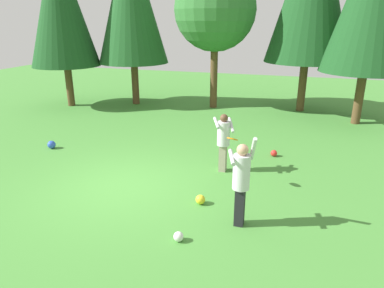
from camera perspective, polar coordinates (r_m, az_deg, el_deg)
name	(u,v)px	position (r m, az deg, el deg)	size (l,w,h in m)	color
ground_plane	(124,187)	(9.13, -10.98, -6.76)	(40.00, 40.00, 0.00)	#478C38
person_thrower	(241,178)	(7.03, 7.93, -5.42)	(0.60, 0.61, 1.93)	black
person_catcher	(223,138)	(9.56, 5.09, 0.97)	(0.66, 0.70, 1.62)	gray
frisbee	(232,139)	(8.52, 6.52, 0.82)	(0.33, 0.32, 0.13)	orange
ball_blue	(52,145)	(12.37, -21.71, -0.10)	(0.26, 0.26, 0.26)	blue
ball_red	(274,153)	(11.13, 13.07, -1.46)	(0.20, 0.20, 0.20)	red
ball_yellow	(200,200)	(8.14, 1.36, -8.94)	(0.22, 0.22, 0.22)	yellow
ball_white	(178,237)	(6.93, -2.20, -14.69)	(0.19, 0.19, 0.19)	white
tree_center	(215,10)	(16.58, 3.76, 20.78)	(3.62, 3.62, 6.19)	brown
tree_far_left	(60,3)	(17.91, -20.52, 20.51)	(3.11, 3.11, 7.44)	brown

